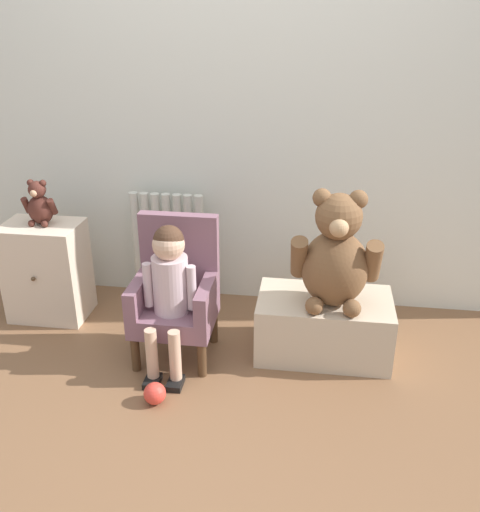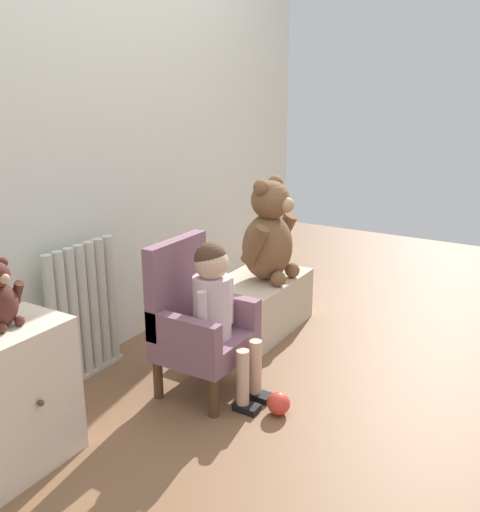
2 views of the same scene
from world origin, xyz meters
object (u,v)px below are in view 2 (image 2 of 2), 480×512
object	(u,v)px
child_figure	(216,299)
toy_ball	(279,403)
small_dresser	(12,398)
child_armchair	(196,322)
radiator	(84,312)
large_teddy_bear	(269,235)
low_bench	(258,304)

from	to	relation	value
child_figure	toy_ball	distance (m)	0.52
small_dresser	child_armchair	xyz separation A→B (m)	(0.80, -0.25, 0.06)
child_figure	child_armchair	bearing A→B (deg)	90.00
toy_ball	child_armchair	bearing A→B (deg)	89.32
toy_ball	radiator	bearing A→B (deg)	100.10
radiator	child_armchair	distance (m)	0.55
radiator	toy_ball	world-z (taller)	radiator
large_teddy_bear	toy_ball	xyz separation A→B (m)	(-0.77, -0.47, -0.51)
small_dresser	toy_ball	xyz separation A→B (m)	(0.79, -0.68, -0.22)
large_teddy_bear	low_bench	bearing A→B (deg)	125.19
small_dresser	toy_ball	bearing A→B (deg)	-40.71
large_teddy_bear	child_armchair	bearing A→B (deg)	-176.97
low_bench	large_teddy_bear	size ratio (longest dim) A/B	1.15
small_dresser	toy_ball	world-z (taller)	small_dresser
small_dresser	child_figure	size ratio (longest dim) A/B	0.77
small_dresser	child_armchair	bearing A→B (deg)	-17.73
radiator	large_teddy_bear	xyz separation A→B (m)	(0.94, -0.49, 0.23)
radiator	child_figure	size ratio (longest dim) A/B	0.92
radiator	small_dresser	bearing A→B (deg)	-156.45
child_figure	large_teddy_bear	distance (m)	0.78
low_bench	large_teddy_bear	xyz separation A→B (m)	(0.03, -0.05, 0.41)
small_dresser	large_teddy_bear	xyz separation A→B (m)	(1.56, -0.21, 0.28)
radiator	child_armchair	world-z (taller)	child_armchair
radiator	child_figure	xyz separation A→B (m)	(0.17, -0.64, 0.14)
radiator	child_figure	distance (m)	0.67
child_armchair	toy_ball	world-z (taller)	child_armchair
radiator	toy_ball	size ratio (longest dim) A/B	6.56
small_dresser	child_armchair	distance (m)	0.84
low_bench	toy_ball	size ratio (longest dim) A/B	6.57
child_armchair	low_bench	size ratio (longest dim) A/B	1.07
small_dresser	large_teddy_bear	size ratio (longest dim) A/B	0.95
child_armchair	child_figure	size ratio (longest dim) A/B	0.98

